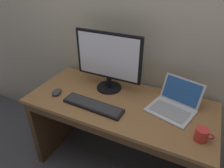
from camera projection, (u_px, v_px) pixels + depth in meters
ground_plane at (118, 165)px, 1.95m from camera, size 14.00×14.00×0.00m
desk at (118, 127)px, 1.70m from camera, size 1.42×0.64×0.75m
laptop_silver at (174, 104)px, 1.47m from camera, size 0.37×0.38×0.19m
external_monitor at (108, 60)px, 1.59m from camera, size 0.55×0.21×0.49m
wired_keyboard at (93, 105)px, 1.50m from camera, size 0.47×0.14×0.03m
computer_mouse at (57, 92)px, 1.65m from camera, size 0.09×0.12×0.04m
coffee_mug at (202, 135)px, 1.21m from camera, size 0.11×0.07×0.08m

